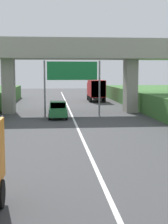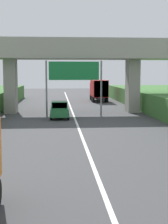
# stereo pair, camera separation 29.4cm
# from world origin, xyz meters

# --- Properties ---
(lane_centre_stripe) EXTENTS (0.20, 100.33, 0.01)m
(lane_centre_stripe) POSITION_xyz_m (0.00, 30.16, 0.00)
(lane_centre_stripe) COLOR white
(lane_centre_stripe) RESTS_ON ground
(overpass_bridge) EXTENTS (40.00, 4.80, 8.31)m
(overpass_bridge) POSITION_xyz_m (0.00, 37.71, 6.33)
(overpass_bridge) COLOR #9E998E
(overpass_bridge) RESTS_ON ground
(overhead_highway_sign) EXTENTS (5.88, 0.18, 5.81)m
(overhead_highway_sign) POSITION_xyz_m (0.00, 34.13, 4.34)
(overhead_highway_sign) COLOR slate
(overhead_highway_sign) RESTS_ON ground
(truck_red) EXTENTS (2.44, 7.30, 3.44)m
(truck_red) POSITION_xyz_m (4.88, 53.22, 1.93)
(truck_red) COLOR black
(truck_red) RESTS_ON ground
(car_green) EXTENTS (1.86, 4.10, 1.72)m
(car_green) POSITION_xyz_m (-1.53, 32.73, 0.86)
(car_green) COLOR #236B38
(car_green) RESTS_ON ground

